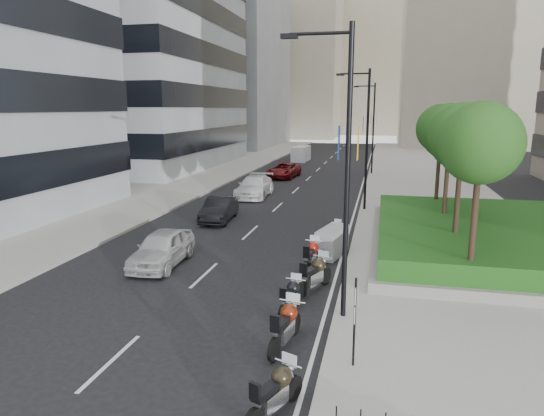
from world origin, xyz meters
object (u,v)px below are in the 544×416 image
(motorcycle_2, at_px, (291,297))
(car_a, at_px, (162,248))
(motorcycle_5, at_px, (332,242))
(car_b, at_px, (219,209))
(motorcycle_4, at_px, (311,256))
(lamp_post_2, at_px, (372,124))
(delivery_van, at_px, (301,154))
(parking_sign, at_px, (355,317))
(car_c, at_px, (255,187))
(lamp_post_0, at_px, (343,161))
(car_d, at_px, (284,170))
(motorcycle_1, at_px, (286,325))
(motorcycle_0, at_px, (276,392))
(motorcycle_3, at_px, (315,274))
(lamp_post_1, at_px, (365,133))
(motorcycle_6, at_px, (335,233))

(motorcycle_2, height_order, car_a, car_a)
(motorcycle_5, xyz_separation_m, car_b, (-7.30, 5.60, 0.06))
(motorcycle_4, bearing_deg, lamp_post_2, 2.88)
(car_b, bearing_deg, delivery_van, 86.37)
(parking_sign, bearing_deg, car_c, 110.64)
(lamp_post_0, bearing_deg, motorcycle_4, 108.59)
(lamp_post_2, bearing_deg, car_d, -153.90)
(motorcycle_1, height_order, car_a, car_a)
(motorcycle_0, distance_m, motorcycle_4, 9.83)
(motorcycle_0, distance_m, car_b, 19.03)
(parking_sign, xyz_separation_m, car_a, (-8.51, 6.82, -0.71))
(motorcycle_3, relative_size, car_c, 0.41)
(car_c, bearing_deg, parking_sign, -71.14)
(motorcycle_2, xyz_separation_m, motorcycle_5, (0.66, 6.55, 0.11))
(car_a, bearing_deg, lamp_post_1, 56.48)
(lamp_post_2, height_order, motorcycle_0, lamp_post_2)
(motorcycle_2, height_order, motorcycle_4, motorcycle_4)
(car_c, bearing_deg, lamp_post_1, -24.50)
(lamp_post_2, height_order, motorcycle_2, lamp_post_2)
(lamp_post_0, distance_m, motorcycle_5, 8.08)
(lamp_post_1, bearing_deg, parking_sign, -88.12)
(parking_sign, height_order, motorcycle_3, parking_sign)
(motorcycle_3, height_order, car_d, car_d)
(lamp_post_0, bearing_deg, motorcycle_6, 96.32)
(parking_sign, relative_size, car_b, 0.58)
(car_a, xyz_separation_m, delivery_van, (-1.04, 42.05, 0.12))
(motorcycle_3, xyz_separation_m, motorcycle_5, (0.17, 4.41, 0.02))
(lamp_post_2, xyz_separation_m, motorcycle_2, (-1.56, -34.84, -4.52))
(lamp_post_0, bearing_deg, car_c, 111.80)
(motorcycle_3, xyz_separation_m, motorcycle_6, (0.09, 6.51, -0.11))
(lamp_post_0, relative_size, motorcycle_2, 4.43)
(parking_sign, xyz_separation_m, car_b, (-8.85, 15.31, -0.75))
(motorcycle_1, relative_size, car_c, 0.43)
(lamp_post_2, bearing_deg, lamp_post_0, -90.00)
(motorcycle_5, height_order, car_a, car_a)
(motorcycle_4, bearing_deg, motorcycle_2, -174.63)
(lamp_post_2, xyz_separation_m, car_b, (-8.19, -22.69, -4.36))
(motorcycle_3, distance_m, delivery_van, 44.27)
(lamp_post_0, xyz_separation_m, motorcycle_0, (-0.88, -5.26, -4.50))
(parking_sign, distance_m, car_c, 25.04)
(motorcycle_3, distance_m, car_b, 12.28)
(motorcycle_0, height_order, motorcycle_2, motorcycle_0)
(motorcycle_5, distance_m, car_c, 15.52)
(parking_sign, bearing_deg, lamp_post_1, 91.88)
(motorcycle_0, bearing_deg, motorcycle_5, 23.09)
(lamp_post_1, xyz_separation_m, delivery_van, (-8.89, 28.88, -4.20))
(lamp_post_2, relative_size, motorcycle_1, 3.87)
(motorcycle_5, xyz_separation_m, motorcycle_6, (-0.08, 2.10, -0.13))
(motorcycle_3, relative_size, car_b, 0.52)
(delivery_van, bearing_deg, car_d, -84.24)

